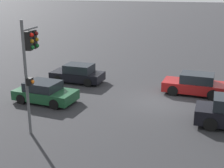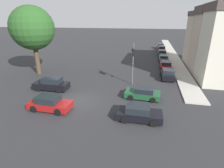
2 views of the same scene
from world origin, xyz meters
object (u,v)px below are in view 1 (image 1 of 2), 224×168
Objects in this scene: traffic_signal at (30,55)px; crossing_car_0 at (45,92)px; crossing_car_1 at (195,84)px; crossing_car_2 at (78,74)px.

traffic_signal is 1.41× the size of crossing_car_0.
traffic_signal is 1.34× the size of crossing_car_1.
crossing_car_2 is (-0.10, -4.67, 0.03)m from crossing_car_0.
traffic_signal reaches higher than crossing_car_0.
crossing_car_1 is (-8.89, -4.74, 0.07)m from crossing_car_0.
traffic_signal is at bearing -63.37° from crossing_car_0.
crossing_car_2 is at bearing 92.89° from traffic_signal.
crossing_car_1 is 1.05× the size of crossing_car_2.
crossing_car_0 is 0.95× the size of crossing_car_1.
crossing_car_0 is at bearing 29.04° from crossing_car_1.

